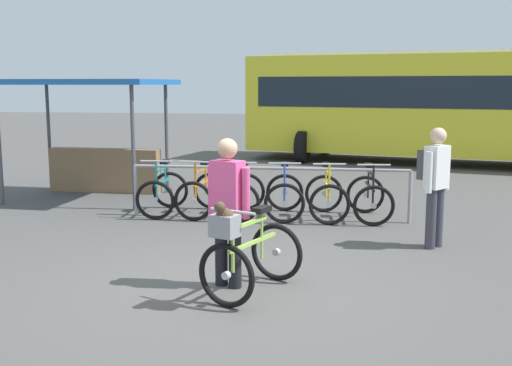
% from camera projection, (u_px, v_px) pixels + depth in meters
% --- Properties ---
extents(ground_plane, '(80.00, 80.00, 0.00)m').
position_uv_depth(ground_plane, '(226.00, 286.00, 6.88)').
color(ground_plane, '#514F4C').
extents(bike_rack_rail, '(4.61, 0.18, 0.88)m').
position_uv_depth(bike_rack_rail, '(269.00, 177.00, 10.23)').
color(bike_rack_rail, '#99999E').
rests_on(bike_rack_rail, ground).
extents(racked_bike_teal, '(0.72, 1.15, 0.98)m').
position_uv_depth(racked_bike_teal, '(163.00, 193.00, 10.70)').
color(racked_bike_teal, black).
rests_on(racked_bike_teal, ground).
extents(racked_bike_orange, '(0.72, 1.13, 0.97)m').
position_uv_depth(racked_bike_orange, '(203.00, 194.00, 10.61)').
color(racked_bike_orange, black).
rests_on(racked_bike_orange, ground).
extents(racked_bike_red, '(0.74, 1.13, 0.97)m').
position_uv_depth(racked_bike_red, '(243.00, 195.00, 10.51)').
color(racked_bike_red, black).
rests_on(racked_bike_red, ground).
extents(racked_bike_blue, '(0.78, 1.16, 0.97)m').
position_uv_depth(racked_bike_blue, '(285.00, 196.00, 10.42)').
color(racked_bike_blue, black).
rests_on(racked_bike_blue, ground).
extents(racked_bike_yellow, '(0.81, 1.18, 0.97)m').
position_uv_depth(racked_bike_yellow, '(327.00, 197.00, 10.33)').
color(racked_bike_yellow, black).
rests_on(racked_bike_yellow, ground).
extents(racked_bike_black, '(0.79, 1.18, 0.98)m').
position_uv_depth(racked_bike_black, '(369.00, 198.00, 10.23)').
color(racked_bike_black, black).
rests_on(racked_bike_black, ground).
extents(featured_bicycle, '(1.01, 1.26, 1.09)m').
position_uv_depth(featured_bicycle, '(247.00, 251.00, 6.49)').
color(featured_bicycle, black).
rests_on(featured_bicycle, ground).
extents(person_with_featured_bike, '(0.50, 0.31, 1.64)m').
position_uv_depth(person_with_featured_bike, '(228.00, 206.00, 6.76)').
color(person_with_featured_bike, black).
rests_on(person_with_featured_bike, ground).
extents(pedestrian_with_backpack, '(0.46, 0.47, 1.64)m').
position_uv_depth(pedestrian_with_backpack, '(435.00, 180.00, 8.41)').
color(pedestrian_with_backpack, '#383842').
rests_on(pedestrian_with_backpack, ground).
extents(bus_distant, '(10.30, 4.75, 3.08)m').
position_uv_depth(bus_distant, '(428.00, 101.00, 17.42)').
color(bus_distant, yellow).
rests_on(bus_distant, ground).
extents(market_stall, '(3.16, 2.38, 2.30)m').
position_uv_depth(market_stall, '(94.00, 126.00, 12.34)').
color(market_stall, '#4C4C51').
rests_on(market_stall, ground).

